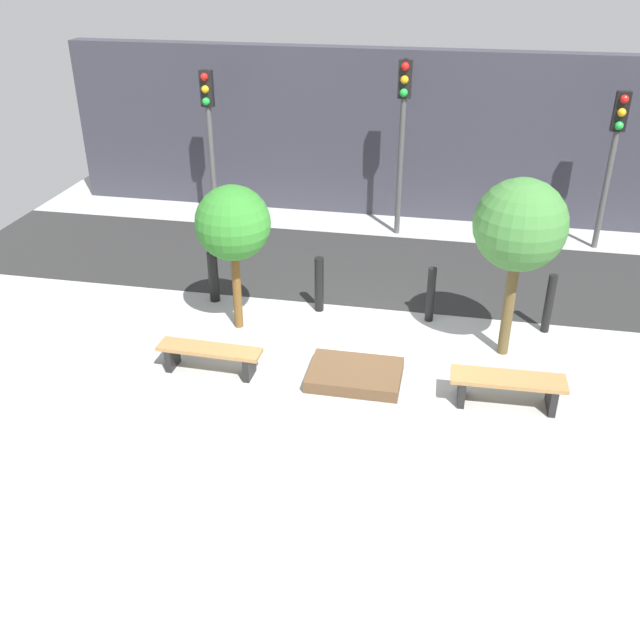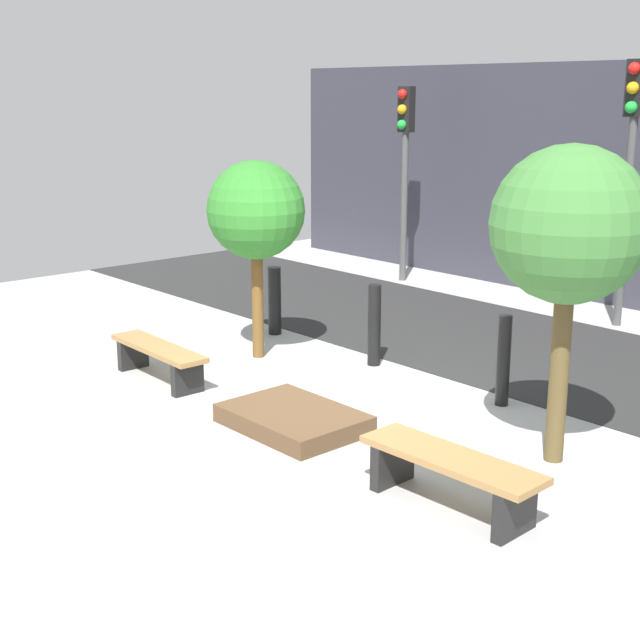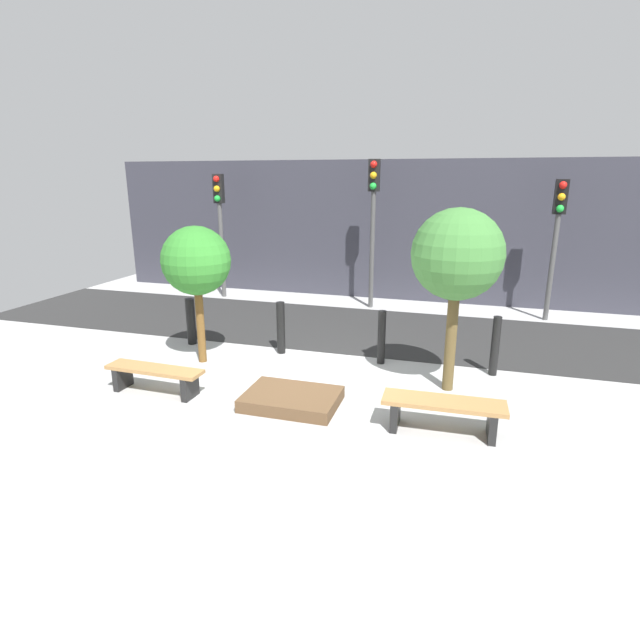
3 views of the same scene
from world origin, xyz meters
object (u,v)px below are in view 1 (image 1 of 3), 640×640
(bollard_far_left, at_px, (213,277))
(traffic_light_west, at_px, (209,119))
(bollard_right, at_px, (549,304))
(tree_behind_left_bench, at_px, (233,224))
(tree_behind_right_bench, at_px, (520,227))
(bench_right, at_px, (507,385))
(bollard_center, at_px, (431,295))
(traffic_light_mid_east, at_px, (615,143))
(bollard_left, at_px, (319,284))
(traffic_light_mid_west, at_px, (403,118))
(bench_left, at_px, (210,355))
(planter_bed, at_px, (355,375))

(bollard_far_left, xyz_separation_m, traffic_light_west, (-1.35, 4.07, 1.90))
(bollard_far_left, xyz_separation_m, bollard_right, (5.96, 0.00, 0.05))
(tree_behind_left_bench, height_order, bollard_right, tree_behind_left_bench)
(traffic_light_west, bearing_deg, tree_behind_right_bench, -36.86)
(bench_right, xyz_separation_m, tree_behind_right_bench, (-0.00, 1.50, 1.86))
(bollard_center, bearing_deg, traffic_light_west, 142.63)
(bench_right, xyz_separation_m, tree_behind_left_bench, (-4.50, 1.50, 1.56))
(bollard_right, bearing_deg, traffic_light_mid_east, 71.62)
(bollard_left, relative_size, traffic_light_mid_east, 0.31)
(bollard_far_left, xyz_separation_m, traffic_light_mid_west, (2.98, 4.07, 2.13))
(tree_behind_left_bench, relative_size, tree_behind_right_bench, 0.87)
(bollard_center, relative_size, traffic_light_mid_west, 0.27)
(bench_left, bearing_deg, bollard_right, 25.91)
(bollard_far_left, distance_m, bollard_center, 3.98)
(planter_bed, bearing_deg, traffic_light_west, 124.82)
(tree_behind_left_bench, distance_m, traffic_light_mid_west, 5.47)
(bollard_right, distance_m, traffic_light_mid_east, 4.64)
(tree_behind_left_bench, bearing_deg, bollard_left, 34.63)
(traffic_light_west, bearing_deg, bench_right, -44.33)
(traffic_light_mid_west, bearing_deg, traffic_light_mid_east, -0.01)
(bollard_left, distance_m, bollard_center, 1.99)
(bollard_right, relative_size, traffic_light_west, 0.31)
(traffic_light_mid_west, bearing_deg, planter_bed, -90.00)
(bollard_far_left, relative_size, traffic_light_mid_west, 0.25)
(traffic_light_mid_east, bearing_deg, bollard_right, -108.38)
(tree_behind_right_bench, bearing_deg, tree_behind_left_bench, 180.00)
(planter_bed, distance_m, bollard_left, 2.42)
(bench_left, height_order, traffic_light_mid_east, traffic_light_mid_east)
(planter_bed, xyz_separation_m, bollard_far_left, (-2.98, 2.16, 0.39))
(bench_left, distance_m, planter_bed, 2.27)
(bollard_left, xyz_separation_m, traffic_light_mid_west, (0.99, 4.07, 2.09))
(planter_bed, height_order, tree_behind_left_bench, tree_behind_left_bench)
(tree_behind_right_bench, bearing_deg, bench_right, -90.00)
(planter_bed, bearing_deg, bench_right, -5.08)
(bollard_left, bearing_deg, bollard_right, 0.00)
(planter_bed, bearing_deg, bollard_left, 114.69)
(planter_bed, bearing_deg, bench_left, -174.92)
(bollard_center, bearing_deg, traffic_light_mid_west, 103.73)
(bollard_center, distance_m, bollard_right, 1.99)
(bench_right, xyz_separation_m, bollard_right, (0.73, 2.36, 0.20))
(tree_behind_right_bench, distance_m, traffic_light_mid_east, 5.36)
(tree_behind_left_bench, bearing_deg, bench_left, -90.00)
(bench_right, distance_m, bollard_right, 2.48)
(bench_left, xyz_separation_m, tree_behind_right_bench, (4.50, 1.50, 1.89))
(bench_left, xyz_separation_m, bollard_far_left, (-0.73, 2.36, 0.17))
(tree_behind_left_bench, bearing_deg, bollard_far_left, 130.17)
(bollard_center, height_order, traffic_light_mid_east, traffic_light_mid_east)
(planter_bed, relative_size, traffic_light_mid_east, 0.43)
(bollard_right, bearing_deg, bench_right, -107.22)
(tree_behind_left_bench, xyz_separation_m, tree_behind_right_bench, (4.50, -0.00, 0.30))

